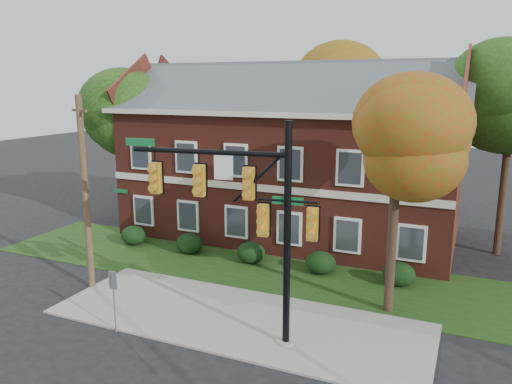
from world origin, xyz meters
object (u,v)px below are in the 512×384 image
at_px(hedge_left, 189,244).
at_px(hedge_center, 251,253).
at_px(tree_near_right, 404,139).
at_px(sign_post, 114,291).
at_px(tree_left_rear, 134,115).
at_px(hedge_far_right, 399,274).
at_px(hedge_far_left, 134,235).
at_px(apartment_building, 290,149).
at_px(hedge_right, 321,263).
at_px(utility_pole, 85,194).
at_px(traffic_signal, 247,208).
at_px(tree_far_rear, 349,80).

distance_m(hedge_left, hedge_center, 3.50).
relative_size(tree_near_right, sign_post, 3.80).
xyz_separation_m(tree_near_right, tree_left_rear, (-16.95, 6.97, 0.01)).
bearing_deg(hedge_far_right, hedge_far_left, 180.00).
xyz_separation_m(apartment_building, hedge_right, (3.50, -5.25, -4.46)).
relative_size(hedge_right, utility_pole, 0.17).
distance_m(hedge_center, tree_near_right, 9.90).
distance_m(hedge_far_left, sign_post, 9.98).
bearing_deg(tree_near_right, traffic_signal, -136.63).
height_order(hedge_right, utility_pole, utility_pole).
relative_size(hedge_far_right, sign_post, 0.62).
bearing_deg(traffic_signal, hedge_center, 106.58).
height_order(apartment_building, utility_pole, apartment_building).
bearing_deg(apartment_building, sign_post, -96.27).
xyz_separation_m(apartment_building, hedge_far_left, (-7.00, -5.25, -4.46)).
height_order(apartment_building, hedge_right, apartment_building).
height_order(hedge_far_right, tree_left_rear, tree_left_rear).
bearing_deg(apartment_building, utility_pole, -114.87).
bearing_deg(tree_far_rear, hedge_right, -80.64).
bearing_deg(traffic_signal, utility_pole, 163.61).
height_order(tree_far_rear, traffic_signal, tree_far_rear).
bearing_deg(utility_pole, hedge_left, 98.15).
bearing_deg(tree_left_rear, traffic_signal, -40.87).
height_order(tree_left_rear, traffic_signal, tree_left_rear).
height_order(hedge_far_left, tree_far_rear, tree_far_rear).
xyz_separation_m(hedge_far_left, hedge_right, (10.50, 0.00, 0.00)).
distance_m(hedge_right, utility_pole, 10.75).
xyz_separation_m(hedge_right, utility_pole, (-8.49, -5.52, 3.61)).
relative_size(hedge_far_left, hedge_center, 1.00).
bearing_deg(hedge_far_right, tree_near_right, -85.48).
bearing_deg(tree_near_right, hedge_right, 142.72).
bearing_deg(tree_far_rear, tree_left_rear, -141.03).
height_order(traffic_signal, utility_pole, utility_pole).
bearing_deg(tree_near_right, tree_left_rear, 157.64).
bearing_deg(apartment_building, hedge_far_right, -36.89).
bearing_deg(hedge_left, tree_near_right, -14.81).
distance_m(tree_far_rear, sign_post, 22.75).
bearing_deg(sign_post, traffic_signal, 19.27).
relative_size(hedge_far_left, utility_pole, 0.17).
bearing_deg(tree_far_rear, utility_pole, -108.80).
distance_m(hedge_far_left, traffic_signal, 12.78).
relative_size(apartment_building, hedge_far_right, 13.43).
distance_m(apartment_building, tree_near_right, 10.97).
distance_m(hedge_far_right, tree_near_right, 6.77).
distance_m(hedge_far_right, traffic_signal, 8.95).
height_order(hedge_right, tree_left_rear, tree_left_rear).
xyz_separation_m(hedge_right, tree_left_rear, (-13.23, 4.14, 6.16)).
bearing_deg(tree_far_rear, tree_near_right, -69.73).
relative_size(apartment_building, tree_left_rear, 2.12).
bearing_deg(hedge_center, traffic_signal, -66.57).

